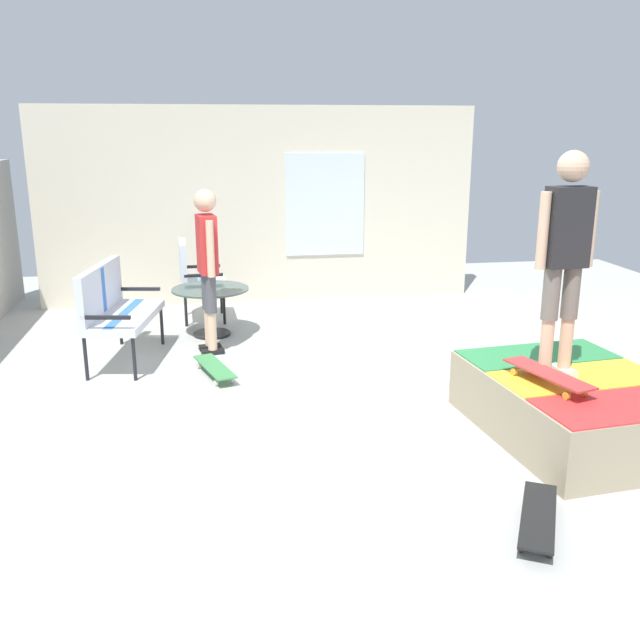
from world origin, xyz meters
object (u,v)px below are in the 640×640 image
at_px(patio_table, 211,302).
at_px(person_skater, 565,248).
at_px(person_watching, 207,258).
at_px(skateboard_spare, 538,516).
at_px(skate_ramp, 579,405).
at_px(skateboard_on_ramp, 548,375).
at_px(patio_chair_near_house, 194,273).
at_px(patio_bench, 113,304).
at_px(skateboard_by_bench, 215,367).

distance_m(patio_table, person_skater, 4.29).
relative_size(person_watching, skateboard_spare, 2.21).
height_order(skate_ramp, person_watching, person_watching).
bearing_deg(skate_ramp, person_watching, 47.80).
distance_m(skate_ramp, patio_table, 4.34).
relative_size(person_skater, skateboard_on_ramp, 2.09).
bearing_deg(person_watching, skateboard_spare, -153.11).
distance_m(patio_chair_near_house, skateboard_on_ramp, 4.92).
bearing_deg(person_skater, patio_chair_near_house, 36.36).
height_order(patio_bench, person_skater, person_skater).
relative_size(skate_ramp, person_skater, 1.25).
relative_size(skate_ramp, patio_table, 2.40).
bearing_deg(patio_table, person_skater, -140.06).
xyz_separation_m(skate_ramp, patio_chair_near_house, (3.96, 3.07, 0.37)).
relative_size(skate_ramp, patio_chair_near_house, 2.12).
bearing_deg(patio_chair_near_house, person_watching, -172.06).
bearing_deg(skateboard_on_ramp, patio_bench, 53.43).
height_order(skate_ramp, skateboard_by_bench, skate_ramp).
bearing_deg(patio_chair_near_house, patio_bench, 152.25).
distance_m(skate_ramp, skateboard_by_bench, 3.39).
height_order(skateboard_by_bench, skateboard_on_ramp, skateboard_on_ramp).
height_order(patio_bench, patio_chair_near_house, same).
bearing_deg(skateboard_on_ramp, patio_chair_near_house, 33.36).
height_order(patio_chair_near_house, person_watching, person_watching).
bearing_deg(patio_bench, skateboard_spare, -141.47).
relative_size(skate_ramp, skateboard_by_bench, 2.63).
distance_m(patio_chair_near_house, skateboard_spare, 5.64).
height_order(patio_bench, person_watching, person_watching).
bearing_deg(skateboard_by_bench, patio_bench, 58.54).
height_order(person_watching, person_skater, person_skater).
distance_m(skateboard_by_bench, skateboard_spare, 3.62).
distance_m(skate_ramp, person_skater, 1.28).
bearing_deg(person_watching, skate_ramp, -132.20).
bearing_deg(skate_ramp, skateboard_spare, 143.01).
relative_size(patio_table, person_watching, 0.51).
bearing_deg(skateboard_spare, patio_chair_near_house, 22.37).
height_order(patio_table, skateboard_by_bench, patio_table).
height_order(person_watching, skateboard_on_ramp, person_watching).
height_order(skateboard_by_bench, skateboard_spare, same).
relative_size(skateboard_spare, skateboard_on_ramp, 0.97).
xyz_separation_m(person_skater, skateboard_on_ramp, (-0.22, 0.16, -0.93)).
relative_size(patio_bench, patio_chair_near_house, 1.30).
relative_size(patio_bench, person_skater, 0.77).
height_order(skate_ramp, patio_chair_near_house, patio_chair_near_house).
distance_m(person_skater, skateboard_spare, 2.06).
xyz_separation_m(patio_bench, person_skater, (-2.38, -3.66, 0.89)).
height_order(patio_bench, skateboard_by_bench, patio_bench).
distance_m(skate_ramp, patio_bench, 4.59).
bearing_deg(skate_ramp, patio_bench, 57.61).
height_order(patio_chair_near_house, skateboard_by_bench, patio_chair_near_house).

